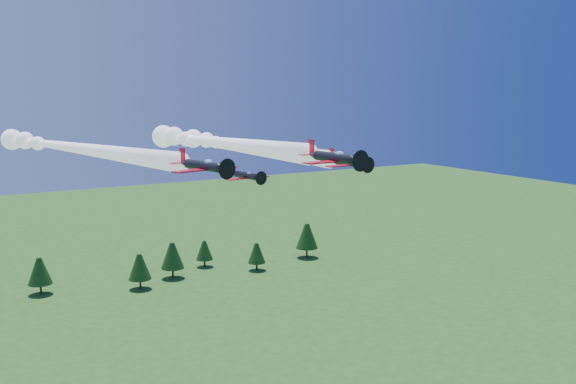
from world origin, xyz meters
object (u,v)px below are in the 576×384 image
plane_lead (212,142)px  plane_slot (246,176)px  plane_right (241,146)px  plane_left (70,147)px

plane_lead → plane_slot: bearing=-90.1°
plane_right → plane_slot: plane_right is taller
plane_lead → plane_slot: plane_lead is taller
plane_left → plane_right: size_ratio=1.12×
plane_right → plane_slot: 27.08m
plane_left → plane_right: plane_left is taller
plane_lead → plane_right: (12.21, 15.38, -2.34)m
plane_right → plane_slot: size_ratio=7.61×
plane_left → plane_right: bearing=-14.0°
plane_right → plane_slot: bearing=-117.6°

